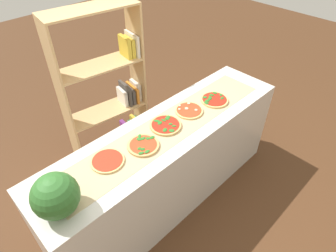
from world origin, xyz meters
name	(u,v)px	position (x,y,z in m)	size (l,w,h in m)	color
ground_plane	(168,196)	(0.00, 0.00, 0.00)	(12.00, 12.00, 0.00)	#4C2D19
counter	(168,166)	(0.00, 0.00, 0.45)	(2.33, 0.58, 0.90)	beige
parchment_paper	(168,128)	(0.00, 0.00, 0.90)	(1.99, 0.36, 0.00)	tan
pizza_plain_0	(108,161)	(-0.56, 0.04, 0.91)	(0.24, 0.24, 0.02)	#DBB26B
pizza_spinach_1	(143,145)	(-0.28, -0.02, 0.91)	(0.24, 0.24, 0.03)	tan
pizza_spinach_2	(166,125)	(0.00, 0.03, 0.91)	(0.26, 0.26, 0.03)	tan
pizza_mushroom_3	(189,110)	(0.28, 0.03, 0.91)	(0.24, 0.24, 0.02)	#DBB26B
pizza_spinach_4	(214,100)	(0.56, -0.02, 0.91)	(0.25, 0.25, 0.02)	#DBB26B
watermelon	(56,196)	(-0.99, -0.09, 1.04)	(0.28, 0.28, 0.28)	#2D6628
bookshelf	(113,94)	(0.13, 0.95, 0.71)	(0.87, 0.41, 1.61)	tan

